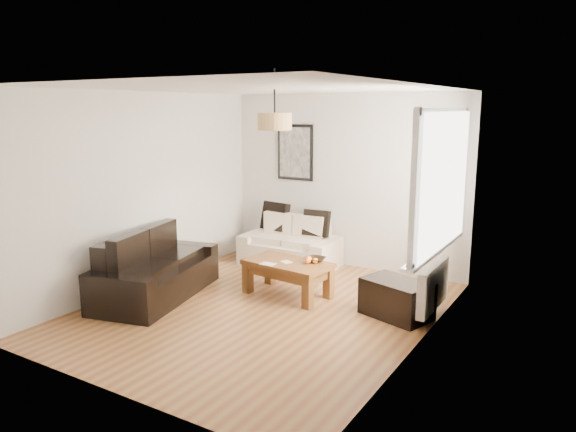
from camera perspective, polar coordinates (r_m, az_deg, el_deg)
The scene contains 21 objects.
floor at distance 6.60m, azimuth -2.74°, elevation -9.87°, with size 4.50×4.50×0.00m, color brown.
ceiling at distance 6.15m, azimuth -2.98°, elevation 13.33°, with size 3.80×4.50×0.00m, color white, non-canonical shape.
wall_back at distance 8.18m, azimuth 6.02°, elevation 3.67°, with size 3.80×0.04×2.60m, color silver, non-canonical shape.
wall_front at distance 4.60m, azimuth -18.77°, elevation -2.96°, with size 3.80×0.04×2.60m, color silver, non-canonical shape.
wall_left at distance 7.46m, azimuth -15.05°, elevation 2.60°, with size 0.04×4.50×2.60m, color silver, non-canonical shape.
wall_right at distance 5.43m, azimuth 14.00°, elevation -0.54°, with size 0.04×4.50×2.60m, color silver, non-canonical shape.
window_bay at distance 6.15m, azimuth 16.02°, elevation 3.56°, with size 0.14×1.90×1.60m, color white, non-canonical shape.
radiator at distance 6.43m, azimuth 15.08°, elevation -7.23°, with size 0.10×0.90×0.52m, color white.
poster at distance 8.51m, azimuth 0.77°, elevation 6.74°, with size 0.62×0.04×0.87m, color black, non-canonical shape.
pendant_shade at distance 6.40m, azimuth -1.41°, elevation 9.95°, with size 0.40×0.40×0.20m, color tan.
loveseat_cream at distance 8.27m, azimuth 0.21°, elevation -2.81°, with size 1.45×0.79×0.72m, color beige, non-canonical shape.
sofa_leather at distance 7.12m, azimuth -13.78°, elevation -5.21°, with size 1.83×0.89×0.79m, color black, non-canonical shape.
coffee_table at distance 7.01m, azimuth -0.05°, elevation -6.60°, with size 1.10×0.60×0.45m, color brown, non-canonical shape.
ottoman at distance 6.44m, azimuth 11.40°, elevation -8.56°, with size 0.76×0.49×0.44m, color black.
cushion_left at distance 8.53m, azimuth -1.37°, elevation -0.05°, with size 0.45×0.14×0.45m, color black.
cushion_right at distance 8.17m, azimuth 3.01°, elevation -0.76°, with size 0.40×0.12×0.40m, color black.
fruit_bowl at distance 6.93m, azimuth 2.94°, elevation -4.62°, with size 0.25×0.25×0.06m, color black.
orange_a at distance 6.84m, azimuth 2.11°, elevation -4.74°, with size 0.08×0.08×0.08m, color orange.
orange_b at distance 6.83m, azimuth 2.91°, elevation -4.76°, with size 0.07×0.07×0.07m, color orange.
orange_c at distance 6.89m, azimuth 2.17°, elevation -4.61°, with size 0.09×0.09×0.09m, color #FF5D15.
papers at distance 6.83m, azimuth -2.12°, elevation -5.08°, with size 0.19×0.13×0.01m, color beige.
Camera 1 is at (3.45, -5.09, 2.39)m, focal length 33.66 mm.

